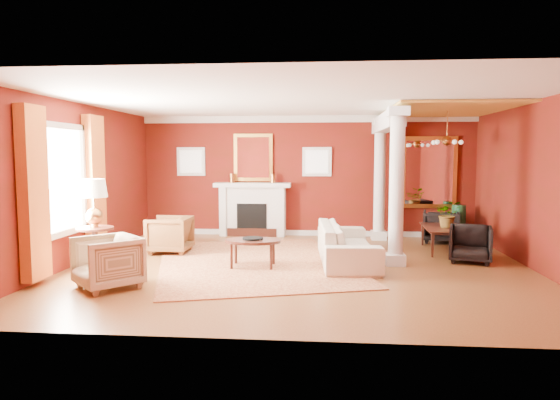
# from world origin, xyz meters

# --- Properties ---
(ground) EXTENTS (8.00, 8.00, 0.00)m
(ground) POSITION_xyz_m (0.00, 0.00, 0.00)
(ground) COLOR brown
(ground) RESTS_ON ground
(room_shell) EXTENTS (8.04, 7.04, 2.92)m
(room_shell) POSITION_xyz_m (0.00, 0.00, 2.02)
(room_shell) COLOR #62100D
(room_shell) RESTS_ON ground
(fireplace) EXTENTS (1.85, 0.42, 1.29)m
(fireplace) POSITION_xyz_m (-1.30, 3.32, 0.65)
(fireplace) COLOR silver
(fireplace) RESTS_ON ground
(overmantel_mirror) EXTENTS (0.95, 0.07, 1.15)m
(overmantel_mirror) POSITION_xyz_m (-1.30, 3.45, 1.90)
(overmantel_mirror) COLOR gold
(overmantel_mirror) RESTS_ON fireplace
(flank_window_left) EXTENTS (0.70, 0.07, 0.70)m
(flank_window_left) POSITION_xyz_m (-2.85, 3.46, 1.80)
(flank_window_left) COLOR silver
(flank_window_left) RESTS_ON room_shell
(flank_window_right) EXTENTS (0.70, 0.07, 0.70)m
(flank_window_right) POSITION_xyz_m (0.25, 3.46, 1.80)
(flank_window_right) COLOR silver
(flank_window_right) RESTS_ON room_shell
(left_window) EXTENTS (0.21, 2.55, 2.60)m
(left_window) POSITION_xyz_m (-3.89, -0.60, 1.42)
(left_window) COLOR white
(left_window) RESTS_ON room_shell
(column_front) EXTENTS (0.36, 0.36, 2.80)m
(column_front) POSITION_xyz_m (1.70, 0.30, 1.43)
(column_front) COLOR silver
(column_front) RESTS_ON ground
(column_back) EXTENTS (0.36, 0.36, 2.80)m
(column_back) POSITION_xyz_m (1.70, 3.00, 1.43)
(column_back) COLOR silver
(column_back) RESTS_ON ground
(header_beam) EXTENTS (0.30, 3.20, 0.32)m
(header_beam) POSITION_xyz_m (1.70, 1.90, 2.62)
(header_beam) COLOR silver
(header_beam) RESTS_ON column_front
(amber_ceiling) EXTENTS (2.30, 3.40, 0.04)m
(amber_ceiling) POSITION_xyz_m (2.85, 1.75, 2.87)
(amber_ceiling) COLOR gold
(amber_ceiling) RESTS_ON room_shell
(dining_mirror) EXTENTS (1.30, 0.07, 1.70)m
(dining_mirror) POSITION_xyz_m (2.90, 3.45, 1.55)
(dining_mirror) COLOR gold
(dining_mirror) RESTS_ON room_shell
(chandelier) EXTENTS (0.60, 0.62, 0.75)m
(chandelier) POSITION_xyz_m (2.90, 1.80, 2.25)
(chandelier) COLOR #AA7035
(chandelier) RESTS_ON room_shell
(crown_trim) EXTENTS (8.00, 0.08, 0.16)m
(crown_trim) POSITION_xyz_m (0.00, 3.46, 2.82)
(crown_trim) COLOR silver
(crown_trim) RESTS_ON room_shell
(base_trim) EXTENTS (8.00, 0.08, 0.12)m
(base_trim) POSITION_xyz_m (0.00, 3.46, 0.06)
(base_trim) COLOR silver
(base_trim) RESTS_ON ground
(rug) EXTENTS (4.45, 5.21, 0.02)m
(rug) POSITION_xyz_m (-0.85, 0.28, 0.01)
(rug) COLOR maroon
(rug) RESTS_ON ground
(sofa) EXTENTS (0.86, 2.47, 0.95)m
(sofa) POSITION_xyz_m (0.85, 0.44, 0.48)
(sofa) COLOR #EFE1C9
(sofa) RESTS_ON ground
(armchair_leopard) EXTENTS (0.75, 0.80, 0.82)m
(armchair_leopard) POSITION_xyz_m (-2.66, 1.03, 0.41)
(armchair_leopard) COLOR black
(armchair_leopard) RESTS_ON ground
(armchair_stripe) EXTENTS (1.14, 1.14, 0.86)m
(armchair_stripe) POSITION_xyz_m (-2.76, -1.64, 0.43)
(armchair_stripe) COLOR tan
(armchair_stripe) RESTS_ON ground
(coffee_table) EXTENTS (0.98, 0.98, 0.49)m
(coffee_table) POSITION_xyz_m (-0.81, -0.11, 0.45)
(coffee_table) COLOR black
(coffee_table) RESTS_ON ground
(coffee_book) EXTENTS (0.15, 0.06, 0.21)m
(coffee_book) POSITION_xyz_m (-0.84, -0.16, 0.60)
(coffee_book) COLOR black
(coffee_book) RESTS_ON coffee_table
(side_table) EXTENTS (0.62, 0.62, 1.56)m
(side_table) POSITION_xyz_m (-3.50, -0.45, 1.06)
(side_table) COLOR black
(side_table) RESTS_ON ground
(dining_table) EXTENTS (0.57, 1.44, 0.79)m
(dining_table) POSITION_xyz_m (2.89, 1.67, 0.40)
(dining_table) COLOR black
(dining_table) RESTS_ON ground
(dining_chair_near) EXTENTS (0.88, 0.85, 0.75)m
(dining_chair_near) POSITION_xyz_m (3.10, 0.66, 0.37)
(dining_chair_near) COLOR black
(dining_chair_near) RESTS_ON ground
(dining_chair_far) EXTENTS (0.90, 0.86, 0.79)m
(dining_chair_far) POSITION_xyz_m (3.06, 2.76, 0.39)
(dining_chair_far) COLOR black
(dining_chair_far) RESTS_ON ground
(green_urn) EXTENTS (0.35, 0.35, 0.84)m
(green_urn) POSITION_xyz_m (3.50, 3.00, 0.33)
(green_urn) COLOR #133D22
(green_urn) RESTS_ON ground
(potted_plant) EXTENTS (0.50, 0.55, 0.43)m
(potted_plant) POSITION_xyz_m (2.93, 1.63, 1.01)
(potted_plant) COLOR #26591E
(potted_plant) RESTS_ON dining_table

